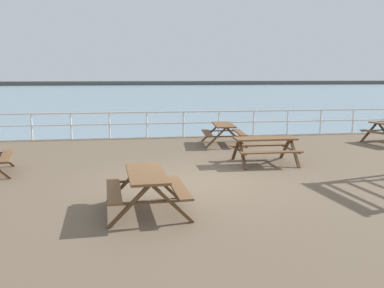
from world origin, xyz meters
TOP-DOWN VIEW (x-y plane):
  - ground_plane at (0.00, 0.00)m, footprint 30.00×24.00m
  - sea_band at (0.00, 52.75)m, footprint 142.00×90.00m
  - distant_shoreline at (0.00, 95.75)m, footprint 142.00×6.00m
  - seaward_railing at (-0.00, 7.75)m, footprint 23.07×0.07m
  - picnic_table_near_left at (1.99, 5.49)m, footprint 1.68×1.92m
  - picnic_table_far_left at (2.43, 1.92)m, footprint 1.80×1.55m
  - picnic_table_corner at (-1.24, -2.09)m, footprint 1.62×1.87m

SIDE VIEW (x-z plane):
  - ground_plane at x=0.00m, z-range -0.20..0.00m
  - sea_band at x=0.00m, z-range 0.00..0.00m
  - distant_shoreline at x=0.00m, z-range -0.90..0.90m
  - picnic_table_near_left at x=1.99m, z-range 0.19..0.98m
  - picnic_table_far_left at x=2.43m, z-range 0.19..0.98m
  - picnic_table_corner at x=-1.24m, z-range 0.19..0.98m
  - seaward_railing at x=0.00m, z-range 0.19..1.27m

